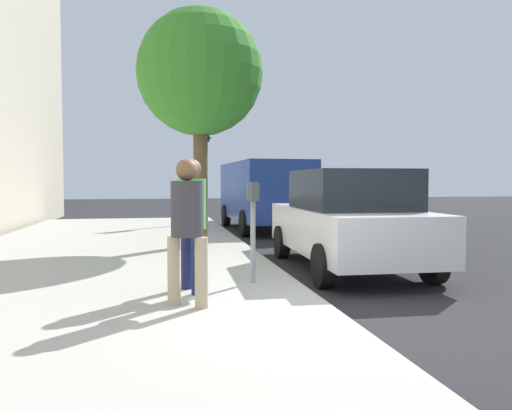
{
  "coord_description": "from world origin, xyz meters",
  "views": [
    {
      "loc": [
        -5.3,
        1.93,
        1.57
      ],
      "look_at": [
        1.54,
        0.57,
        1.23
      ],
      "focal_mm": 34.05,
      "sensor_mm": 36.0,
      "label": 1
    }
  ],
  "objects_px": {
    "parked_sedan_near": "(348,219)",
    "street_tree": "(200,74)",
    "pedestrian_bystander": "(187,221)",
    "parked_van_far": "(263,191)",
    "traffic_signal": "(203,152)",
    "parking_meter": "(253,210)",
    "pedestrian_at_meter": "(192,214)"
  },
  "relations": [
    {
      "from": "parked_sedan_near",
      "to": "street_tree",
      "type": "relative_size",
      "value": 0.86
    },
    {
      "from": "parking_meter",
      "to": "parked_van_far",
      "type": "relative_size",
      "value": 0.27
    },
    {
      "from": "pedestrian_bystander",
      "to": "parked_van_far",
      "type": "relative_size",
      "value": 0.32
    },
    {
      "from": "parked_van_far",
      "to": "traffic_signal",
      "type": "xyz_separation_m",
      "value": [
        1.25,
        1.82,
        1.32
      ]
    },
    {
      "from": "parking_meter",
      "to": "pedestrian_bystander",
      "type": "bearing_deg",
      "value": 138.84
    },
    {
      "from": "parked_sedan_near",
      "to": "traffic_signal",
      "type": "bearing_deg",
      "value": 12.19
    },
    {
      "from": "parking_meter",
      "to": "street_tree",
      "type": "xyz_separation_m",
      "value": [
        4.24,
        0.37,
        2.78
      ]
    },
    {
      "from": "pedestrian_bystander",
      "to": "parked_sedan_near",
      "type": "distance_m",
      "value": 3.96
    },
    {
      "from": "parking_meter",
      "to": "traffic_signal",
      "type": "xyz_separation_m",
      "value": [
        9.88,
        -0.19,
        1.41
      ]
    },
    {
      "from": "parking_meter",
      "to": "pedestrian_bystander",
      "type": "height_order",
      "value": "pedestrian_bystander"
    },
    {
      "from": "parking_meter",
      "to": "pedestrian_bystander",
      "type": "distance_m",
      "value": 1.48
    },
    {
      "from": "parked_van_far",
      "to": "pedestrian_at_meter",
      "type": "bearing_deg",
      "value": 162.27
    },
    {
      "from": "parking_meter",
      "to": "parked_sedan_near",
      "type": "distance_m",
      "value": 2.51
    },
    {
      "from": "traffic_signal",
      "to": "pedestrian_at_meter",
      "type": "bearing_deg",
      "value": 174.06
    },
    {
      "from": "pedestrian_at_meter",
      "to": "traffic_signal",
      "type": "bearing_deg",
      "value": 66.43
    },
    {
      "from": "parking_meter",
      "to": "parked_van_far",
      "type": "distance_m",
      "value": 8.87
    },
    {
      "from": "parked_sedan_near",
      "to": "parked_van_far",
      "type": "relative_size",
      "value": 0.85
    },
    {
      "from": "pedestrian_at_meter",
      "to": "parked_van_far",
      "type": "height_order",
      "value": "parked_van_far"
    },
    {
      "from": "street_tree",
      "to": "traffic_signal",
      "type": "xyz_separation_m",
      "value": [
        5.64,
        -0.56,
        -1.37
      ]
    },
    {
      "from": "pedestrian_bystander",
      "to": "traffic_signal",
      "type": "xyz_separation_m",
      "value": [
        10.99,
        -1.16,
        1.45
      ]
    },
    {
      "from": "parking_meter",
      "to": "traffic_signal",
      "type": "height_order",
      "value": "traffic_signal"
    },
    {
      "from": "pedestrian_bystander",
      "to": "pedestrian_at_meter",
      "type": "bearing_deg",
      "value": 27.81
    },
    {
      "from": "pedestrian_bystander",
      "to": "parked_van_far",
      "type": "xyz_separation_m",
      "value": [
        9.75,
        -2.98,
        0.13
      ]
    },
    {
      "from": "parking_meter",
      "to": "pedestrian_at_meter",
      "type": "xyz_separation_m",
      "value": [
        -0.38,
        0.88,
        -0.02
      ]
    },
    {
      "from": "traffic_signal",
      "to": "parked_sedan_near",
      "type": "bearing_deg",
      "value": -167.81
    },
    {
      "from": "pedestrian_bystander",
      "to": "parked_sedan_near",
      "type": "xyz_separation_m",
      "value": [
        2.6,
        -2.98,
        -0.23
      ]
    },
    {
      "from": "parked_van_far",
      "to": "traffic_signal",
      "type": "distance_m",
      "value": 2.57
    },
    {
      "from": "pedestrian_bystander",
      "to": "parked_van_far",
      "type": "distance_m",
      "value": 10.19
    },
    {
      "from": "parked_van_far",
      "to": "street_tree",
      "type": "bearing_deg",
      "value": 151.59
    },
    {
      "from": "parked_sedan_near",
      "to": "traffic_signal",
      "type": "xyz_separation_m",
      "value": [
        8.4,
        1.81,
        1.68
      ]
    },
    {
      "from": "parking_meter",
      "to": "pedestrian_bystander",
      "type": "relative_size",
      "value": 0.84
    },
    {
      "from": "pedestrian_bystander",
      "to": "parked_sedan_near",
      "type": "height_order",
      "value": "pedestrian_bystander"
    }
  ]
}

